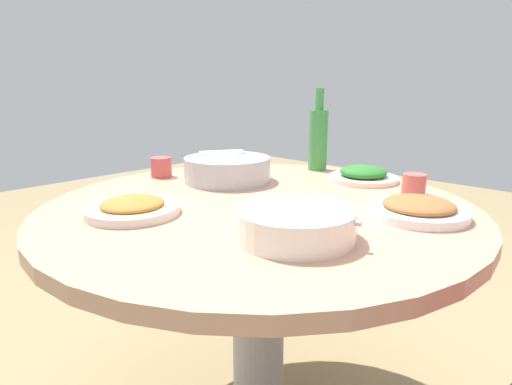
{
  "coord_description": "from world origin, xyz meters",
  "views": [
    {
      "loc": [
        0.73,
        -0.79,
        1.05
      ],
      "look_at": [
        -0.0,
        -0.01,
        0.78
      ],
      "focal_mm": 29.03,
      "sensor_mm": 36.0,
      "label": 1
    }
  ],
  "objects_px": {
    "green_bottle": "(318,138)",
    "tea_cup_far": "(414,184)",
    "dish_greens": "(363,175)",
    "rice_bowl": "(227,169)",
    "dish_tofu_braise": "(133,207)",
    "round_dining_table": "(258,254)",
    "dish_stirfry": "(418,209)",
    "tea_cup_near": "(161,167)",
    "soup_bowl": "(295,224)"
  },
  "relations": [
    {
      "from": "round_dining_table",
      "to": "dish_greens",
      "type": "height_order",
      "value": "dish_greens"
    },
    {
      "from": "dish_greens",
      "to": "green_bottle",
      "type": "height_order",
      "value": "green_bottle"
    },
    {
      "from": "dish_greens",
      "to": "tea_cup_near",
      "type": "relative_size",
      "value": 3.18
    },
    {
      "from": "dish_tofu_braise",
      "to": "tea_cup_near",
      "type": "height_order",
      "value": "tea_cup_near"
    },
    {
      "from": "round_dining_table",
      "to": "dish_stirfry",
      "type": "distance_m",
      "value": 0.44
    },
    {
      "from": "round_dining_table",
      "to": "tea_cup_near",
      "type": "height_order",
      "value": "tea_cup_near"
    },
    {
      "from": "dish_greens",
      "to": "green_bottle",
      "type": "relative_size",
      "value": 0.76
    },
    {
      "from": "dish_stirfry",
      "to": "green_bottle",
      "type": "bearing_deg",
      "value": 148.68
    },
    {
      "from": "round_dining_table",
      "to": "dish_stirfry",
      "type": "height_order",
      "value": "dish_stirfry"
    },
    {
      "from": "dish_stirfry",
      "to": "tea_cup_near",
      "type": "height_order",
      "value": "tea_cup_near"
    },
    {
      "from": "soup_bowl",
      "to": "tea_cup_near",
      "type": "xyz_separation_m",
      "value": [
        -0.7,
        0.16,
        0.0
      ]
    },
    {
      "from": "dish_tofu_braise",
      "to": "tea_cup_far",
      "type": "height_order",
      "value": "tea_cup_far"
    },
    {
      "from": "round_dining_table",
      "to": "dish_greens",
      "type": "bearing_deg",
      "value": 79.94
    },
    {
      "from": "rice_bowl",
      "to": "tea_cup_far",
      "type": "distance_m",
      "value": 0.57
    },
    {
      "from": "green_bottle",
      "to": "tea_cup_far",
      "type": "bearing_deg",
      "value": -15.43
    },
    {
      "from": "soup_bowl",
      "to": "tea_cup_near",
      "type": "bearing_deg",
      "value": 167.47
    },
    {
      "from": "dish_stirfry",
      "to": "tea_cup_near",
      "type": "xyz_separation_m",
      "value": [
        -0.83,
        -0.16,
        0.01
      ]
    },
    {
      "from": "rice_bowl",
      "to": "green_bottle",
      "type": "relative_size",
      "value": 0.94
    },
    {
      "from": "tea_cup_near",
      "to": "tea_cup_far",
      "type": "xyz_separation_m",
      "value": [
        0.73,
        0.36,
        -0.0
      ]
    },
    {
      "from": "tea_cup_far",
      "to": "green_bottle",
      "type": "bearing_deg",
      "value": 164.57
    },
    {
      "from": "soup_bowl",
      "to": "round_dining_table",
      "type": "bearing_deg",
      "value": 148.09
    },
    {
      "from": "dish_greens",
      "to": "soup_bowl",
      "type": "bearing_deg",
      "value": -73.79
    },
    {
      "from": "tea_cup_near",
      "to": "tea_cup_far",
      "type": "height_order",
      "value": "tea_cup_near"
    },
    {
      "from": "soup_bowl",
      "to": "green_bottle",
      "type": "distance_m",
      "value": 0.74
    },
    {
      "from": "rice_bowl",
      "to": "dish_stirfry",
      "type": "height_order",
      "value": "rice_bowl"
    },
    {
      "from": "soup_bowl",
      "to": "dish_greens",
      "type": "xyz_separation_m",
      "value": [
        -0.17,
        0.57,
        -0.01
      ]
    },
    {
      "from": "green_bottle",
      "to": "tea_cup_near",
      "type": "xyz_separation_m",
      "value": [
        -0.32,
        -0.47,
        -0.09
      ]
    },
    {
      "from": "green_bottle",
      "to": "round_dining_table",
      "type": "bearing_deg",
      "value": -73.06
    },
    {
      "from": "dish_greens",
      "to": "green_bottle",
      "type": "bearing_deg",
      "value": 166.37
    },
    {
      "from": "round_dining_table",
      "to": "tea_cup_far",
      "type": "bearing_deg",
      "value": 53.33
    },
    {
      "from": "round_dining_table",
      "to": "dish_stirfry",
      "type": "xyz_separation_m",
      "value": [
        0.37,
        0.17,
        0.17
      ]
    },
    {
      "from": "soup_bowl",
      "to": "tea_cup_near",
      "type": "height_order",
      "value": "tea_cup_near"
    },
    {
      "from": "dish_greens",
      "to": "tea_cup_far",
      "type": "relative_size",
      "value": 3.42
    },
    {
      "from": "dish_tofu_braise",
      "to": "soup_bowl",
      "type": "bearing_deg",
      "value": 19.77
    },
    {
      "from": "dish_tofu_braise",
      "to": "tea_cup_near",
      "type": "bearing_deg",
      "value": 136.71
    },
    {
      "from": "soup_bowl",
      "to": "dish_stirfry",
      "type": "bearing_deg",
      "value": 68.79
    },
    {
      "from": "tea_cup_far",
      "to": "soup_bowl",
      "type": "bearing_deg",
      "value": -93.09
    },
    {
      "from": "soup_bowl",
      "to": "tea_cup_near",
      "type": "relative_size",
      "value": 3.75
    },
    {
      "from": "round_dining_table",
      "to": "dish_greens",
      "type": "xyz_separation_m",
      "value": [
        0.08,
        0.42,
        0.17
      ]
    },
    {
      "from": "green_bottle",
      "to": "tea_cup_far",
      "type": "relative_size",
      "value": 4.52
    },
    {
      "from": "dish_greens",
      "to": "rice_bowl",
      "type": "bearing_deg",
      "value": -136.0
    },
    {
      "from": "soup_bowl",
      "to": "dish_greens",
      "type": "height_order",
      "value": "soup_bowl"
    },
    {
      "from": "dish_greens",
      "to": "tea_cup_near",
      "type": "height_order",
      "value": "tea_cup_near"
    },
    {
      "from": "round_dining_table",
      "to": "rice_bowl",
      "type": "xyz_separation_m",
      "value": [
        -0.25,
        0.11,
        0.19
      ]
    },
    {
      "from": "round_dining_table",
      "to": "green_bottle",
      "type": "height_order",
      "value": "green_bottle"
    },
    {
      "from": "round_dining_table",
      "to": "tea_cup_far",
      "type": "distance_m",
      "value": 0.49
    },
    {
      "from": "tea_cup_far",
      "to": "round_dining_table",
      "type": "bearing_deg",
      "value": -126.67
    },
    {
      "from": "green_bottle",
      "to": "dish_tofu_braise",
      "type": "bearing_deg",
      "value": -90.11
    },
    {
      "from": "dish_tofu_braise",
      "to": "tea_cup_far",
      "type": "bearing_deg",
      "value": 57.46
    },
    {
      "from": "dish_tofu_braise",
      "to": "green_bottle",
      "type": "xyz_separation_m",
      "value": [
        0.0,
        0.77,
        0.1
      ]
    }
  ]
}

